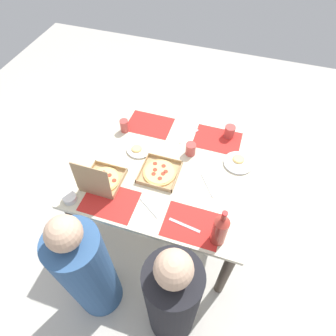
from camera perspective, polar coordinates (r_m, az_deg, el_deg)
ground_plane at (r=2.72m, az=0.00°, el=-9.62°), size 6.00×6.00×0.00m
dining_table at (r=2.19m, az=0.00°, el=-1.75°), size 1.26×1.07×0.73m
placemat_near_left at (r=2.32m, az=9.64°, el=5.48°), size 0.36×0.26×0.00m
placemat_near_right at (r=2.42m, az=-3.62°, el=8.50°), size 0.36×0.26×0.00m
placemat_far_left at (r=1.86m, az=4.73°, el=-11.02°), size 0.36×0.26×0.00m
placemat_far_right at (r=1.98m, az=-11.34°, el=-6.40°), size 0.36×0.26×0.00m
pizza_box_corner_right at (r=2.07m, az=-1.65°, el=-0.89°), size 0.27×0.27×0.04m
pizza_box_center at (r=2.04m, az=-12.89°, el=-2.28°), size 0.25×0.26×0.29m
plate_near_right at (r=2.19m, az=13.58°, el=1.05°), size 0.21×0.21×0.03m
plate_far_left at (r=2.22m, az=-5.61°, el=3.77°), size 0.20×0.20×0.03m
soda_bottle at (r=1.72m, az=10.14°, el=-11.76°), size 0.09×0.09×0.32m
cup_spare at (r=2.17m, az=4.45°, el=3.71°), size 0.08×0.08×0.10m
cup_clear_left at (r=2.35m, az=-8.53°, el=8.18°), size 0.07×0.07×0.10m
cup_clear_right at (r=2.34m, az=11.94°, el=6.98°), size 0.08×0.08×0.10m
condiment_bowl at (r=2.04m, az=-18.65°, el=-5.62°), size 0.09×0.09×0.04m
knife_by_far_left at (r=2.32m, az=4.10°, el=6.23°), size 0.12×0.19×0.00m
knife_by_near_left at (r=2.03m, az=7.72°, el=-3.27°), size 0.14×0.18×0.00m
fork_by_near_right at (r=1.92m, az=-3.73°, el=-7.75°), size 0.17×0.12×0.00m
knife_by_far_right at (r=1.86m, az=3.24°, el=-11.12°), size 0.21×0.05×0.00m
diner_left_seat at (r=1.92m, az=0.84°, el=-24.46°), size 0.32×0.32×1.16m
diner_right_seat at (r=2.04m, az=-15.44°, el=-18.91°), size 0.32×0.32×1.16m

